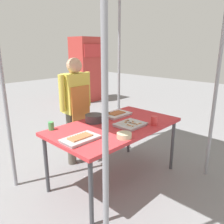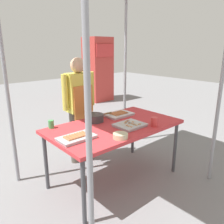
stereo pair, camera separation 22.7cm
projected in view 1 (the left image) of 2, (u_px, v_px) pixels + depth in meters
name	position (u px, v px, depth m)	size (l,w,h in m)	color
ground_plane	(115.00, 179.00, 2.99)	(18.00, 18.00, 0.00)	slate
stall_table	(115.00, 129.00, 2.80)	(1.60, 0.90, 0.75)	#C63338
tray_grilled_sausages	(80.00, 139.00, 2.31)	(0.38, 0.23, 0.05)	#ADADB2
tray_meat_skewers	(130.00, 124.00, 2.74)	(0.34, 0.29, 0.04)	#ADADB2
tray_pork_links	(117.00, 114.00, 3.14)	(0.38, 0.25, 0.05)	silver
cooking_wok	(94.00, 118.00, 2.87)	(0.38, 0.22, 0.09)	#38383A
condiment_bowl	(124.00, 135.00, 2.38)	(0.16, 0.16, 0.05)	#BFB28C
drink_cup_near_edge	(154.00, 121.00, 2.75)	(0.08, 0.08, 0.11)	red
drink_cup_by_wok	(51.00, 126.00, 2.60)	(0.06, 0.06, 0.09)	#3F994C
vendor_woman	(76.00, 103.00, 3.22)	(0.52, 0.22, 1.52)	#595147
neighbor_stall_left	(85.00, 70.00, 7.05)	(0.72, 0.72, 1.92)	#BF3833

